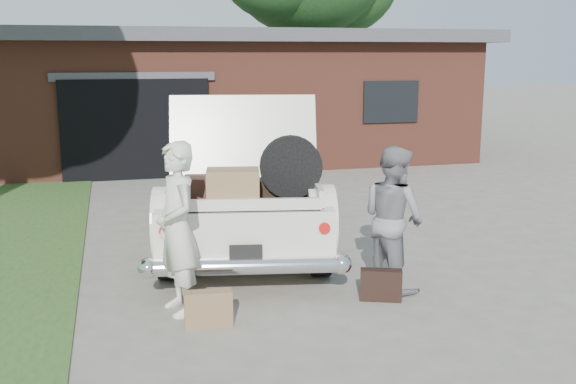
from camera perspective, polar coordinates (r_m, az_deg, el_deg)
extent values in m
plane|color=gray|center=(7.88, 1.13, -8.72)|extent=(90.00, 90.00, 0.00)
cube|color=brown|center=(18.89, -5.57, 7.85)|extent=(12.00, 7.00, 3.00)
cube|color=#4C4C51|center=(18.85, -5.67, 12.86)|extent=(12.80, 7.80, 0.30)
cube|color=black|center=(15.25, -12.75, 5.20)|extent=(3.20, 0.30, 2.20)
cube|color=#4C4C51|center=(15.10, -12.94, 9.51)|extent=(3.50, 0.12, 0.18)
cube|color=black|center=(16.48, 8.69, 7.56)|extent=(1.40, 0.08, 1.00)
cylinder|color=#38281E|center=(25.67, 1.58, 11.39)|extent=(0.44, 0.44, 5.23)
cube|color=beige|center=(10.11, -3.81, -0.19)|extent=(2.98, 5.65, 0.70)
cube|color=beige|center=(10.32, -3.88, 3.53)|extent=(2.13, 2.43, 0.56)
cube|color=black|center=(11.34, -3.92, 4.15)|extent=(1.65, 0.39, 0.47)
cube|color=black|center=(9.32, -3.82, 2.51)|extent=(1.65, 0.39, 0.47)
cylinder|color=black|center=(8.47, -10.09, -4.92)|extent=(0.36, 0.74, 0.71)
cylinder|color=black|center=(8.48, 2.75, -4.72)|extent=(0.36, 0.74, 0.71)
cylinder|color=black|center=(12.00, -8.39, 0.05)|extent=(0.36, 0.74, 0.71)
cylinder|color=black|center=(12.01, 0.63, 0.19)|extent=(0.36, 0.74, 0.71)
cylinder|color=silver|center=(7.53, -3.59, -6.28)|extent=(2.20, 0.59, 0.19)
cylinder|color=#A5140F|center=(7.53, -10.36, -3.21)|extent=(0.15, 0.13, 0.13)
cylinder|color=#A5140F|center=(7.54, 3.07, -3.00)|extent=(0.15, 0.13, 0.13)
cube|color=black|center=(7.46, -3.60, -5.15)|extent=(0.36, 0.09, 0.18)
cube|color=black|center=(8.04, -3.71, -0.59)|extent=(1.85, 1.46, 0.04)
cube|color=beige|center=(8.06, -9.84, 0.06)|extent=(0.28, 1.17, 0.19)
cube|color=beige|center=(8.07, 2.39, 0.25)|extent=(0.28, 1.17, 0.19)
cube|color=beige|center=(7.45, -3.66, -1.07)|extent=(1.70, 0.38, 0.13)
cube|color=beige|center=(8.32, -3.80, 4.06)|extent=(1.85, 0.76, 1.18)
cube|color=#4E2C21|center=(8.13, -6.10, 0.54)|extent=(0.84, 0.62, 0.24)
cube|color=olive|center=(7.62, -4.68, 0.43)|extent=(0.65, 0.48, 0.41)
cube|color=black|center=(8.17, -3.14, 0.46)|extent=(0.70, 0.52, 0.20)
cylinder|color=black|center=(7.94, 0.24, 2.15)|extent=(0.76, 0.30, 0.74)
imported|color=silver|center=(7.21, -9.37, -3.09)|extent=(0.60, 0.77, 1.86)
imported|color=slate|center=(7.98, 8.90, -2.17)|extent=(0.89, 1.00, 1.71)
cube|color=#8A6646|center=(7.02, -6.76, -9.79)|extent=(0.50, 0.19, 0.38)
cube|color=black|center=(7.74, 7.87, -7.81)|extent=(0.49, 0.31, 0.36)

